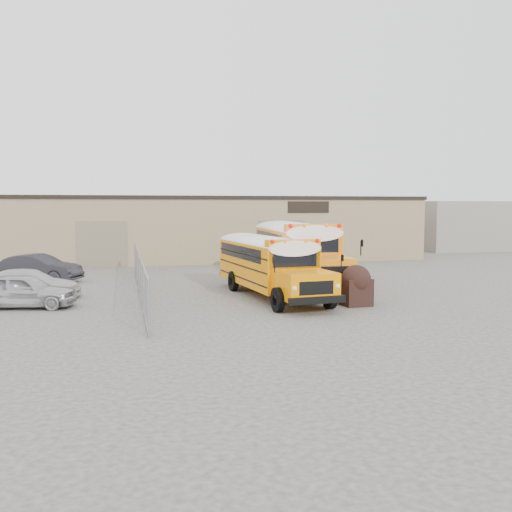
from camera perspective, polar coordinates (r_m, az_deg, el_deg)
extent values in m
plane|color=#413E3C|center=(24.34, 2.99, -4.35)|extent=(120.00, 120.00, 0.00)
cube|color=#8F7E58|center=(43.61, -4.37, 2.74)|extent=(30.00, 10.00, 4.50)
cube|color=black|center=(43.58, -4.39, 5.76)|extent=(30.20, 10.20, 0.25)
cube|color=black|center=(40.11, 5.27, 4.89)|extent=(3.00, 0.08, 0.80)
cube|color=#80745B|center=(38.13, -15.14, 1.13)|extent=(3.20, 0.08, 3.00)
cube|color=#80745B|center=(39.59, 2.50, 1.43)|extent=(3.20, 0.08, 3.00)
cylinder|color=gray|center=(17.34, -10.67, -5.22)|extent=(0.07, 0.07, 1.80)
cylinder|color=gray|center=(20.29, -11.06, -3.74)|extent=(0.07, 0.07, 1.80)
cylinder|color=gray|center=(23.26, -11.35, -2.64)|extent=(0.07, 0.07, 1.80)
cylinder|color=gray|center=(26.24, -11.57, -1.78)|extent=(0.07, 0.07, 1.80)
cylinder|color=gray|center=(29.22, -11.75, -1.11)|extent=(0.07, 0.07, 1.80)
cylinder|color=gray|center=(32.20, -11.89, -0.55)|extent=(0.07, 0.07, 1.80)
cylinder|color=gray|center=(35.19, -12.01, -0.09)|extent=(0.07, 0.07, 1.80)
cylinder|color=gray|center=(26.15, -11.61, 0.13)|extent=(0.05, 18.00, 0.05)
cylinder|color=gray|center=(26.35, -11.54, -3.62)|extent=(0.05, 18.00, 0.05)
cube|color=gray|center=(26.24, -11.57, -1.78)|extent=(0.02, 18.00, 1.70)
cube|color=gray|center=(56.23, 19.91, 2.90)|extent=(10.00, 8.00, 4.40)
cube|color=#FF8E00|center=(30.72, -2.57, 0.21)|extent=(2.95, 7.05, 1.85)
cube|color=#FF8E00|center=(26.57, 0.17, -1.41)|extent=(2.18, 2.18, 1.04)
cube|color=black|center=(27.44, -0.53, 0.73)|extent=(1.85, 0.24, 0.68)
cube|color=white|center=(30.65, -2.58, 2.19)|extent=(2.96, 7.13, 0.36)
cube|color=#FF8E00|center=(27.60, -0.67, 1.94)|extent=(2.25, 0.68, 0.32)
sphere|color=#E50705|center=(27.11, -2.43, 2.11)|extent=(0.18, 0.18, 0.18)
sphere|color=#E50705|center=(27.71, 1.32, 2.18)|extent=(0.18, 0.18, 0.18)
sphere|color=orange|center=(27.26, -1.38, 2.13)|extent=(0.18, 0.18, 0.18)
sphere|color=orange|center=(27.53, 0.31, 2.16)|extent=(0.18, 0.18, 0.18)
cube|color=black|center=(25.63, 0.96, -2.57)|extent=(2.22, 0.43, 0.25)
cube|color=black|center=(34.13, -4.24, -0.70)|extent=(2.22, 0.41, 0.25)
cube|color=black|center=(30.72, -2.57, 0.09)|extent=(2.97, 6.92, 0.05)
cube|color=black|center=(30.94, -2.72, 1.21)|extent=(2.87, 5.98, 0.56)
cylinder|color=black|center=(26.39, -2.11, -2.59)|extent=(0.35, 0.96, 0.94)
cylinder|color=black|center=(27.10, 2.24, -2.39)|extent=(0.35, 0.96, 0.94)
cylinder|color=black|center=(31.84, -5.12, -1.31)|extent=(0.35, 0.96, 0.94)
cylinder|color=black|center=(32.43, -1.44, -1.17)|extent=(0.35, 0.96, 0.94)
cube|color=orange|center=(36.00, 1.51, 1.34)|extent=(3.24, 8.32, 2.20)
cube|color=orange|center=(30.90, 3.34, -0.17)|extent=(2.52, 2.52, 1.23)
cube|color=black|center=(31.99, 2.88, 1.98)|extent=(2.20, 0.22, 0.81)
cube|color=white|center=(35.94, 1.52, 3.34)|extent=(3.25, 8.41, 0.43)
cube|color=orange|center=(32.21, 2.79, 3.21)|extent=(2.66, 0.72, 0.39)
sphere|color=#E50705|center=(31.74, 0.89, 3.42)|extent=(0.21, 0.21, 0.21)
sphere|color=#E50705|center=(32.22, 4.85, 3.43)|extent=(0.21, 0.21, 0.21)
sphere|color=orange|center=(31.86, 1.99, 3.42)|extent=(0.21, 0.21, 0.21)
sphere|color=orange|center=(32.07, 3.77, 3.43)|extent=(0.21, 0.21, 0.21)
cube|color=black|center=(29.72, 3.87, -1.32)|extent=(2.64, 0.42, 0.30)
cube|color=black|center=(40.13, 0.40, 0.32)|extent=(2.64, 0.40, 0.30)
cube|color=black|center=(36.00, 1.51, 1.21)|extent=(3.27, 8.16, 0.06)
cube|color=black|center=(36.28, 1.42, 2.34)|extent=(3.18, 7.04, 0.67)
cylinder|color=black|center=(30.82, 0.96, -1.33)|extent=(0.38, 1.13, 1.12)
cylinder|color=black|center=(31.38, 5.56, -1.24)|extent=(0.38, 1.13, 1.12)
cylinder|color=black|center=(37.47, -0.88, -0.21)|extent=(0.38, 1.13, 1.12)
cylinder|color=black|center=(37.93, 2.94, -0.15)|extent=(0.38, 1.13, 1.12)
cube|color=black|center=(23.09, 9.96, -3.56)|extent=(1.16, 1.06, 1.09)
sphere|color=black|center=(23.02, 9.98, -2.36)|extent=(1.20, 1.20, 1.20)
imported|color=#B7B7BC|center=(23.95, -22.21, -3.23)|extent=(4.22, 2.34, 1.36)
imported|color=beige|center=(26.37, -21.70, -2.60)|extent=(4.57, 2.55, 1.25)
imported|color=black|center=(31.82, -20.94, -1.15)|extent=(4.68, 3.13, 1.46)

